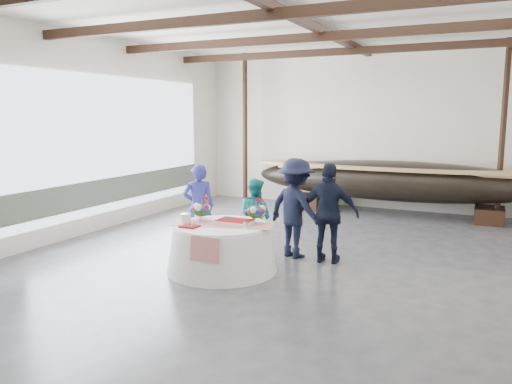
% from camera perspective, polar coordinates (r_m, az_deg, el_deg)
% --- Properties ---
extents(floor, '(10.00, 12.00, 0.01)m').
position_cam_1_polar(floor, '(9.48, 4.09, -7.70)').
color(floor, '#3D3D42').
rests_on(floor, ground).
extents(wall_back, '(10.00, 0.02, 4.50)m').
position_cam_1_polar(wall_back, '(14.86, 12.61, 6.91)').
color(wall_back, silver).
rests_on(wall_back, ground).
extents(wall_front, '(10.00, 0.02, 4.50)m').
position_cam_1_polar(wall_front, '(4.12, -27.18, 1.66)').
color(wall_front, silver).
rests_on(wall_front, ground).
extents(wall_left, '(0.02, 12.00, 4.50)m').
position_cam_1_polar(wall_left, '(11.84, -19.11, 6.20)').
color(wall_left, silver).
rests_on(wall_left, ground).
extents(ceiling, '(10.00, 12.00, 0.01)m').
position_cam_1_polar(ceiling, '(9.27, 4.42, 20.04)').
color(ceiling, white).
rests_on(ceiling, wall_back).
extents(pavilion_structure, '(9.80, 11.76, 4.50)m').
position_cam_1_polar(pavilion_structure, '(9.99, 6.21, 16.31)').
color(pavilion_structure, black).
rests_on(pavilion_structure, ground).
extents(open_bay, '(0.03, 7.00, 3.20)m').
position_cam_1_polar(open_bay, '(12.57, -15.67, 4.55)').
color(open_bay, silver).
rests_on(open_bay, ground).
extents(longboat_display, '(7.90, 1.58, 1.48)m').
position_cam_1_polar(longboat_display, '(13.89, 15.51, 1.28)').
color(longboat_display, black).
rests_on(longboat_display, ground).
extents(banquet_table, '(1.91, 1.91, 0.82)m').
position_cam_1_polar(banquet_table, '(8.74, -3.93, -6.35)').
color(banquet_table, white).
rests_on(banquet_table, ground).
extents(tabletop_items, '(1.85, 1.04, 0.40)m').
position_cam_1_polar(tabletop_items, '(8.76, -3.64, -2.55)').
color(tabletop_items, red).
rests_on(tabletop_items, banquet_table).
extents(guest_woman_blue, '(0.75, 0.71, 1.72)m').
position_cam_1_polar(guest_woman_blue, '(10.11, -6.57, -1.67)').
color(guest_woman_blue, navy).
rests_on(guest_woman_blue, ground).
extents(guest_woman_teal, '(0.86, 0.76, 1.47)m').
position_cam_1_polar(guest_woman_teal, '(9.83, -0.10, -2.66)').
color(guest_woman_teal, teal).
rests_on(guest_woman_teal, ground).
extents(guest_man_left, '(1.39, 1.09, 1.89)m').
position_cam_1_polar(guest_man_left, '(9.47, 4.54, -1.84)').
color(guest_man_left, black).
rests_on(guest_man_left, ground).
extents(guest_man_right, '(1.11, 0.52, 1.84)m').
position_cam_1_polar(guest_man_right, '(9.17, 8.38, -2.42)').
color(guest_man_right, black).
rests_on(guest_man_right, ground).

